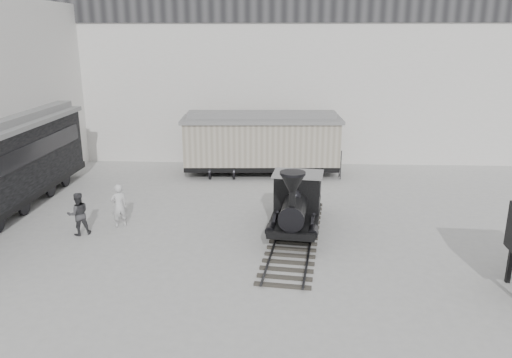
# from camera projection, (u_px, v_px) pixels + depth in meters

# --- Properties ---
(ground) EXTENTS (90.00, 90.00, 0.00)m
(ground) POSITION_uv_depth(u_px,v_px,m) (263.00, 268.00, 16.52)
(ground) COLOR #9E9E9B
(north_wall) EXTENTS (34.00, 2.51, 11.00)m
(north_wall) POSITION_uv_depth(u_px,v_px,m) (272.00, 67.00, 29.30)
(north_wall) COLOR silver
(north_wall) RESTS_ON ground
(locomotive) EXTENTS (2.76, 8.32, 2.89)m
(locomotive) POSITION_uv_depth(u_px,v_px,m) (297.00, 206.00, 19.24)
(locomotive) COLOR #2B2824
(locomotive) RESTS_ON ground
(boxcar) EXTENTS (8.59, 3.05, 3.47)m
(boxcar) POSITION_uv_depth(u_px,v_px,m) (262.00, 142.00, 26.87)
(boxcar) COLOR black
(boxcar) RESTS_ON ground
(visitor_a) EXTENTS (0.77, 0.71, 1.77)m
(visitor_a) POSITION_uv_depth(u_px,v_px,m) (119.00, 206.00, 19.82)
(visitor_a) COLOR silver
(visitor_a) RESTS_ON ground
(visitor_b) EXTENTS (1.03, 0.97, 1.68)m
(visitor_b) POSITION_uv_depth(u_px,v_px,m) (78.00, 214.00, 19.04)
(visitor_b) COLOR #3A3A3D
(visitor_b) RESTS_ON ground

